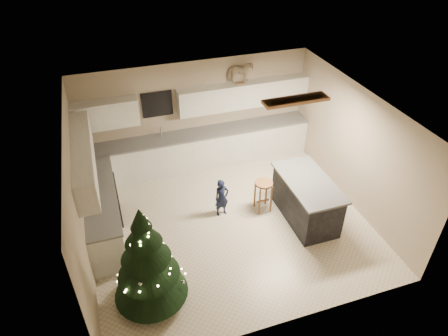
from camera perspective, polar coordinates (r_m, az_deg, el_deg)
The scene contains 8 objects.
ground_plane at distance 8.42m, azimuth 0.75°, elevation -7.71°, with size 5.50×5.50×0.00m, color beige.
room_shell at distance 7.35m, azimuth 1.02°, elevation 2.36°, with size 5.52×5.02×2.61m.
cabinetry at distance 9.04m, azimuth -8.09°, elevation 1.45°, with size 5.50×3.20×2.00m.
island at distance 8.40m, azimuth 11.65°, elevation -4.40°, with size 0.90×1.70×0.95m.
bar_stool at distance 8.43m, azimuth 5.67°, elevation -3.02°, with size 0.38×0.38×0.72m.
christmas_tree at distance 6.62m, azimuth -10.86°, elevation -13.52°, with size 1.27×1.22×2.02m.
toddler at distance 8.34m, azimuth -0.33°, elevation -4.28°, with size 0.32×0.21×0.87m, color #111D39.
rocking_horse at distance 9.37m, azimuth 2.33°, elevation 13.47°, with size 0.62×0.36×0.51m.
Camera 1 is at (-2.04, -5.81, 5.75)m, focal length 32.00 mm.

